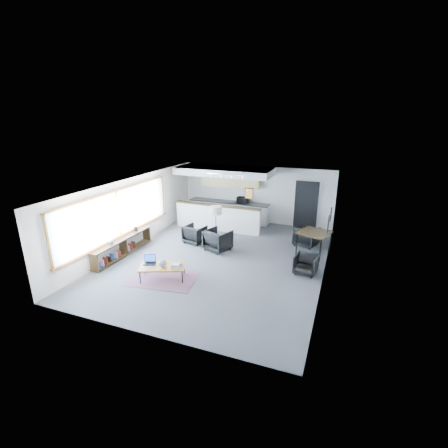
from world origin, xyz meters
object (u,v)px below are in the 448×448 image
(coffee_table, at_px, (162,267))
(laptop, at_px, (150,261))
(armchair_left, at_px, (195,233))
(armchair_right, at_px, (218,239))
(ceramic_pot, at_px, (163,263))
(dining_chair_near, at_px, (306,265))
(microwave, at_px, (243,199))
(dining_chair_far, at_px, (306,237))
(floor_lamp, at_px, (216,212))
(dining_table, at_px, (315,234))
(book_stack, at_px, (176,265))

(coffee_table, distance_m, laptop, 0.47)
(armchair_left, bearing_deg, armchair_right, 173.04)
(coffee_table, distance_m, armchair_right, 2.79)
(armchair_right, bearing_deg, armchair_left, 0.27)
(laptop, xyz_separation_m, ceramic_pot, (0.51, -0.09, 0.04))
(laptop, height_order, armchair_left, armchair_left)
(coffee_table, xyz_separation_m, dining_chair_near, (4.01, 1.94, -0.11))
(laptop, xyz_separation_m, armchair_left, (0.05, 3.04, -0.13))
(armchair_right, xyz_separation_m, microwave, (-0.19, 3.49, 0.67))
(dining_chair_far, distance_m, microwave, 3.78)
(armchair_left, xyz_separation_m, floor_lamp, (0.92, -0.06, 0.99))
(coffee_table, relative_size, ceramic_pot, 6.81)
(armchair_right, distance_m, floor_lamp, 1.01)
(dining_chair_far, bearing_deg, laptop, 62.06)
(dining_table, xyz_separation_m, microwave, (-3.54, 2.62, 0.33))
(armchair_left, bearing_deg, book_stack, 116.83)
(ceramic_pot, bearing_deg, dining_table, 42.20)
(dining_chair_near, bearing_deg, dining_table, 94.59)
(floor_lamp, bearing_deg, microwave, 89.84)
(armchair_right, height_order, dining_chair_far, armchair_right)
(ceramic_pot, distance_m, floor_lamp, 3.20)
(laptop, distance_m, dining_table, 5.74)
(coffee_table, distance_m, book_stack, 0.44)
(book_stack, bearing_deg, ceramic_pot, -156.80)
(coffee_table, bearing_deg, ceramic_pot, -70.78)
(armchair_right, relative_size, dining_table, 0.68)
(laptop, xyz_separation_m, book_stack, (0.88, 0.07, -0.03))
(coffee_table, relative_size, dining_chair_near, 2.59)
(armchair_right, bearing_deg, dining_chair_far, -133.19)
(book_stack, bearing_deg, dining_chair_far, 52.02)
(ceramic_pot, bearing_deg, laptop, 170.14)
(coffee_table, bearing_deg, armchair_right, 52.20)
(coffee_table, xyz_separation_m, armchair_right, (0.71, 2.70, 0.02))
(dining_chair_far, relative_size, microwave, 1.40)
(coffee_table, height_order, dining_chair_far, dining_chair_far)
(ceramic_pot, xyz_separation_m, armchair_left, (-0.46, 3.13, -0.17))
(armchair_right, relative_size, dining_chair_far, 1.24)
(book_stack, relative_size, dining_table, 0.28)
(laptop, xyz_separation_m, dining_table, (4.51, 3.54, 0.26))
(armchair_right, xyz_separation_m, dining_chair_near, (3.30, -0.76, -0.14))
(ceramic_pot, distance_m, dining_table, 5.41)
(book_stack, xyz_separation_m, microwave, (0.10, 6.09, 0.62))
(dining_chair_near, bearing_deg, armchair_right, 173.17)
(laptop, height_order, armchair_right, armchair_right)
(ceramic_pot, bearing_deg, coffee_table, 132.21)
(laptop, bearing_deg, coffee_table, -25.27)
(laptop, height_order, ceramic_pot, laptop)
(dining_chair_far, bearing_deg, ceramic_pot, 66.37)
(armchair_right, distance_m, dining_chair_near, 3.39)
(coffee_table, bearing_deg, dining_chair_far, 26.31)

